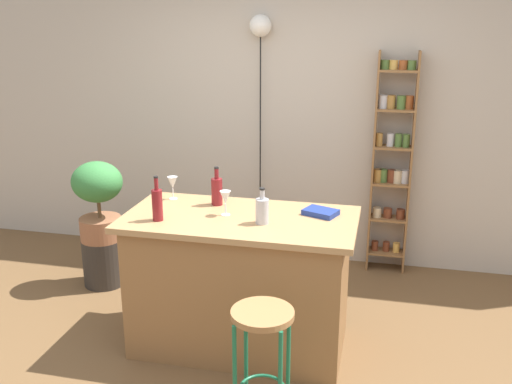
{
  "coord_description": "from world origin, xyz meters",
  "views": [
    {
      "loc": [
        0.9,
        -3.11,
        2.19
      ],
      "look_at": [
        0.05,
        0.55,
        1.03
      ],
      "focal_mm": 40.36,
      "sensor_mm": 36.0,
      "label": 1
    }
  ],
  "objects_px": {
    "potted_plant": "(98,196)",
    "wine_glass_center": "(225,198)",
    "bottle_soda_blue": "(217,191)",
    "bottle_olive_oil": "(262,210)",
    "wine_glass_left": "(173,183)",
    "spice_shelf": "(392,161)",
    "plant_stool": "(104,261)",
    "bar_stool": "(262,341)",
    "bottle_vinegar": "(157,204)",
    "cookbook": "(321,212)",
    "pendant_globe_light": "(261,31)"
  },
  "relations": [
    {
      "from": "wine_glass_center",
      "to": "bottle_olive_oil",
      "type": "bearing_deg",
      "value": -20.3
    },
    {
      "from": "bottle_olive_oil",
      "to": "wine_glass_center",
      "type": "bearing_deg",
      "value": 159.7
    },
    {
      "from": "bottle_vinegar",
      "to": "wine_glass_left",
      "type": "distance_m",
      "value": 0.45
    },
    {
      "from": "bar_stool",
      "to": "bottle_soda_blue",
      "type": "height_order",
      "value": "bottle_soda_blue"
    },
    {
      "from": "bottle_soda_blue",
      "to": "cookbook",
      "type": "height_order",
      "value": "bottle_soda_blue"
    },
    {
      "from": "bottle_olive_oil",
      "to": "cookbook",
      "type": "distance_m",
      "value": 0.42
    },
    {
      "from": "plant_stool",
      "to": "bottle_vinegar",
      "type": "relative_size",
      "value": 1.38
    },
    {
      "from": "bottle_vinegar",
      "to": "bottle_olive_oil",
      "type": "height_order",
      "value": "bottle_vinegar"
    },
    {
      "from": "bottle_olive_oil",
      "to": "cookbook",
      "type": "relative_size",
      "value": 1.11
    },
    {
      "from": "bar_stool",
      "to": "plant_stool",
      "type": "distance_m",
      "value": 2.22
    },
    {
      "from": "bottle_vinegar",
      "to": "wine_glass_center",
      "type": "relative_size",
      "value": 1.79
    },
    {
      "from": "plant_stool",
      "to": "bar_stool",
      "type": "bearing_deg",
      "value": -40.05
    },
    {
      "from": "wine_glass_left",
      "to": "cookbook",
      "type": "height_order",
      "value": "wine_glass_left"
    },
    {
      "from": "bar_stool",
      "to": "bottle_olive_oil",
      "type": "bearing_deg",
      "value": 102.73
    },
    {
      "from": "bar_stool",
      "to": "wine_glass_left",
      "type": "distance_m",
      "value": 1.45
    },
    {
      "from": "bottle_vinegar",
      "to": "spice_shelf",
      "type": "bearing_deg",
      "value": 49.25
    },
    {
      "from": "plant_stool",
      "to": "potted_plant",
      "type": "relative_size",
      "value": 0.61
    },
    {
      "from": "potted_plant",
      "to": "wine_glass_center",
      "type": "height_order",
      "value": "wine_glass_center"
    },
    {
      "from": "bottle_soda_blue",
      "to": "bottle_olive_oil",
      "type": "height_order",
      "value": "bottle_soda_blue"
    },
    {
      "from": "spice_shelf",
      "to": "potted_plant",
      "type": "height_order",
      "value": "spice_shelf"
    },
    {
      "from": "plant_stool",
      "to": "bottle_olive_oil",
      "type": "distance_m",
      "value": 1.89
    },
    {
      "from": "wine_glass_center",
      "to": "wine_glass_left",
      "type": "bearing_deg",
      "value": 151.76
    },
    {
      "from": "plant_stool",
      "to": "bottle_soda_blue",
      "type": "bearing_deg",
      "value": -21.06
    },
    {
      "from": "bottle_vinegar",
      "to": "cookbook",
      "type": "bearing_deg",
      "value": 18.8
    },
    {
      "from": "spice_shelf",
      "to": "bottle_vinegar",
      "type": "xyz_separation_m",
      "value": [
        -1.45,
        -1.68,
        0.04
      ]
    },
    {
      "from": "bottle_soda_blue",
      "to": "pendant_globe_light",
      "type": "bearing_deg",
      "value": 89.77
    },
    {
      "from": "bottle_vinegar",
      "to": "wine_glass_center",
      "type": "height_order",
      "value": "bottle_vinegar"
    },
    {
      "from": "bar_stool",
      "to": "pendant_globe_light",
      "type": "xyz_separation_m",
      "value": [
        -0.53,
        2.31,
        1.54
      ]
    },
    {
      "from": "bar_stool",
      "to": "bottle_vinegar",
      "type": "height_order",
      "value": "bottle_vinegar"
    },
    {
      "from": "spice_shelf",
      "to": "potted_plant",
      "type": "bearing_deg",
      "value": -159.92
    },
    {
      "from": "bar_stool",
      "to": "plant_stool",
      "type": "height_order",
      "value": "bar_stool"
    },
    {
      "from": "wine_glass_left",
      "to": "potted_plant",
      "type": "bearing_deg",
      "value": 154.2
    },
    {
      "from": "cookbook",
      "to": "pendant_globe_light",
      "type": "height_order",
      "value": "pendant_globe_light"
    },
    {
      "from": "wine_glass_left",
      "to": "pendant_globe_light",
      "type": "relative_size",
      "value": 0.07
    },
    {
      "from": "spice_shelf",
      "to": "pendant_globe_light",
      "type": "height_order",
      "value": "pendant_globe_light"
    },
    {
      "from": "plant_stool",
      "to": "potted_plant",
      "type": "xyz_separation_m",
      "value": [
        -0.0,
        0.0,
        0.58
      ]
    },
    {
      "from": "potted_plant",
      "to": "spice_shelf",
      "type": "bearing_deg",
      "value": 20.08
    },
    {
      "from": "wine_glass_left",
      "to": "spice_shelf",
      "type": "bearing_deg",
      "value": 39.29
    },
    {
      "from": "bottle_olive_oil",
      "to": "wine_glass_left",
      "type": "distance_m",
      "value": 0.8
    },
    {
      "from": "wine_glass_center",
      "to": "cookbook",
      "type": "relative_size",
      "value": 0.78
    },
    {
      "from": "bar_stool",
      "to": "bottle_soda_blue",
      "type": "relative_size",
      "value": 2.6
    },
    {
      "from": "plant_stool",
      "to": "wine_glass_center",
      "type": "bearing_deg",
      "value": -26.7
    },
    {
      "from": "bar_stool",
      "to": "wine_glass_left",
      "type": "relative_size",
      "value": 4.29
    },
    {
      "from": "bottle_olive_oil",
      "to": "wine_glass_center",
      "type": "relative_size",
      "value": 1.42
    },
    {
      "from": "wine_glass_left",
      "to": "cookbook",
      "type": "relative_size",
      "value": 0.78
    },
    {
      "from": "wine_glass_center",
      "to": "pendant_globe_light",
      "type": "relative_size",
      "value": 0.07
    },
    {
      "from": "spice_shelf",
      "to": "bar_stool",
      "type": "bearing_deg",
      "value": -105.6
    },
    {
      "from": "plant_stool",
      "to": "wine_glass_center",
      "type": "relative_size",
      "value": 2.46
    },
    {
      "from": "wine_glass_left",
      "to": "pendant_globe_light",
      "type": "xyz_separation_m",
      "value": [
        0.35,
        1.28,
        1.01
      ]
    },
    {
      "from": "wine_glass_center",
      "to": "cookbook",
      "type": "distance_m",
      "value": 0.63
    }
  ]
}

